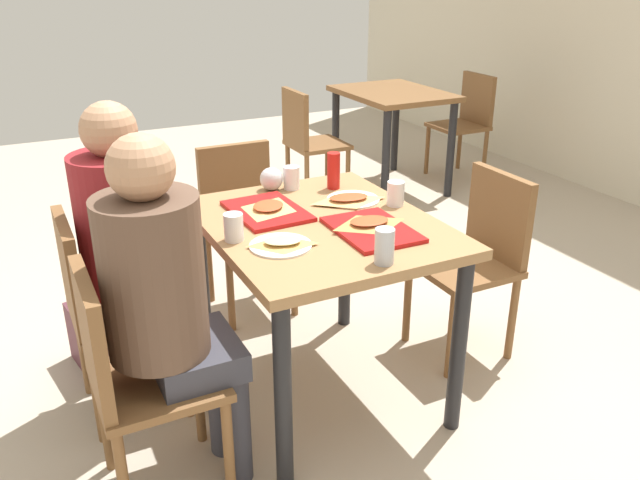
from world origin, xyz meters
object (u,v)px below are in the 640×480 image
at_px(pizza_slice_a, 268,207).
at_px(plastic_cup_c, 291,178).
at_px(chair_near_left, 103,303).
at_px(person_in_red, 132,237).
at_px(tray_red_near, 267,211).
at_px(condiment_bottle, 334,171).
at_px(chair_near_right, 130,372).
at_px(main_table, 320,248).
at_px(pizza_slice_c, 348,199).
at_px(background_chair_far, 467,118).
at_px(soda_can, 384,246).
at_px(tray_red_far, 372,230).
at_px(plastic_cup_b, 234,227).
at_px(handbag, 96,339).
at_px(paper_plate_near_edge, 281,245).
at_px(background_table, 392,108).
at_px(pizza_slice_d, 282,242).
at_px(foil_bundle, 271,179).
at_px(pizza_slice_b, 369,222).
at_px(plastic_cup_a, 396,194).
at_px(background_chair_near, 307,138).
at_px(chair_left_end, 243,216).
at_px(person_in_brown_jacket, 166,294).
at_px(paper_plate_center, 353,199).
at_px(chair_far_side, 479,250).

xyz_separation_m(pizza_slice_a, plastic_cup_c, (-0.23, 0.20, 0.03)).
relative_size(chair_near_left, person_in_red, 0.67).
bearing_deg(plastic_cup_c, pizza_slice_a, -41.45).
xyz_separation_m(tray_red_near, plastic_cup_c, (-0.23, 0.21, 0.04)).
bearing_deg(condiment_bottle, chair_near_right, -60.62).
distance_m(main_table, condiment_bottle, 0.45).
distance_m(pizza_slice_c, background_chair_far, 3.06).
bearing_deg(soda_can, background_chair_far, 137.06).
relative_size(chair_near_right, tray_red_far, 2.35).
bearing_deg(plastic_cup_b, tray_red_far, 72.51).
bearing_deg(handbag, person_in_red, 24.03).
height_order(tray_red_near, paper_plate_near_edge, tray_red_near).
height_order(chair_near_left, pizza_slice_c, chair_near_left).
bearing_deg(plastic_cup_c, main_table, -8.82).
relative_size(person_in_red, background_table, 1.39).
xyz_separation_m(main_table, plastic_cup_c, (-0.40, 0.06, 0.16)).
distance_m(chair_near_left, soda_can, 1.12).
relative_size(pizza_slice_d, foil_bundle, 2.13).
bearing_deg(tray_red_near, pizza_slice_b, 40.59).
xyz_separation_m(tray_red_far, plastic_cup_a, (-0.20, 0.23, 0.04)).
xyz_separation_m(person_in_red, background_chair_far, (-1.93, 3.12, -0.25)).
xyz_separation_m(main_table, tray_red_far, (0.18, 0.13, 0.12)).
distance_m(pizza_slice_c, background_chair_near, 2.21).
relative_size(pizza_slice_b, background_chair_near, 0.26).
bearing_deg(main_table, condiment_bottle, 144.99).
bearing_deg(chair_left_end, background_table, 126.97).
distance_m(person_in_brown_jacket, soda_can, 0.71).
distance_m(main_table, soda_can, 0.46).
distance_m(plastic_cup_b, background_chair_near, 2.61).
bearing_deg(foil_bundle, chair_left_end, 177.39).
relative_size(chair_near_left, paper_plate_center, 3.84).
relative_size(plastic_cup_b, background_table, 0.11).
height_order(pizza_slice_b, soda_can, soda_can).
bearing_deg(background_chair_far, background_chair_near, -90.00).
bearing_deg(person_in_red, chair_left_end, 133.87).
distance_m(paper_plate_center, plastic_cup_b, 0.61).
bearing_deg(plastic_cup_a, pizza_slice_c, -126.01).
height_order(condiment_bottle, background_chair_far, condiment_bottle).
bearing_deg(chair_near_right, chair_near_left, 180.00).
xyz_separation_m(soda_can, background_table, (-2.61, 1.70, -0.20)).
distance_m(person_in_red, background_chair_near, 2.55).
relative_size(chair_far_side, person_in_red, 0.67).
distance_m(chair_near_right, pizza_slice_c, 1.12).
bearing_deg(plastic_cup_a, person_in_brown_jacket, -74.72).
height_order(chair_left_end, pizza_slice_d, chair_left_end).
xyz_separation_m(tray_red_far, pizza_slice_a, (-0.35, -0.27, 0.02)).
height_order(tray_red_near, plastic_cup_b, plastic_cup_b).
xyz_separation_m(person_in_red, pizza_slice_a, (0.08, 0.52, 0.06)).
relative_size(pizza_slice_d, background_chair_far, 0.25).
bearing_deg(chair_far_side, person_in_red, -99.79).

